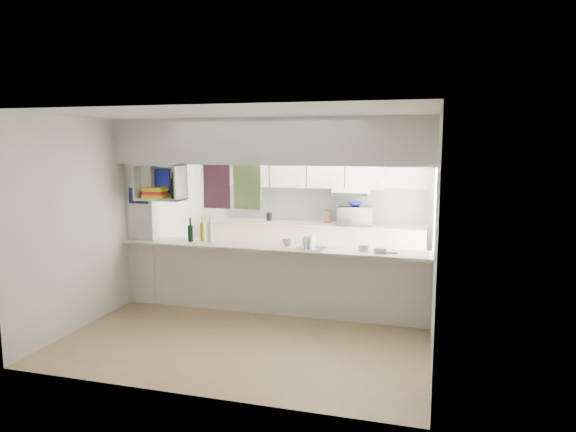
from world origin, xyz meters
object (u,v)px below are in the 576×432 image
(microwave, at_px, (355,216))
(wine_bottles, at_px, (202,232))
(bowl, at_px, (355,204))
(dish_rack, at_px, (312,243))

(microwave, distance_m, wine_bottles, 2.74)
(microwave, relative_size, bowl, 2.39)
(dish_rack, relative_size, wine_bottles, 1.08)
(bowl, distance_m, dish_rack, 2.12)
(dish_rack, distance_m, wine_bottles, 1.58)
(wine_bottles, bearing_deg, microwave, 47.76)
(bowl, bearing_deg, microwave, 172.17)
(wine_bottles, bearing_deg, dish_rack, -2.26)
(microwave, xyz_separation_m, bowl, (0.01, -0.00, 0.19))
(microwave, xyz_separation_m, wine_bottles, (-1.84, -2.02, -0.03))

